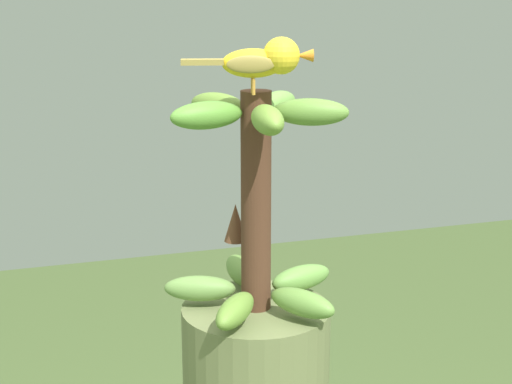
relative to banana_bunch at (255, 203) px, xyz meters
The scene contains 2 objects.
banana_bunch is the anchor object (origin of this frame).
perched_bird 0.22m from the banana_bunch, 93.44° to the left, with size 0.18×0.07×0.08m.
Camera 1 is at (0.33, 1.06, 1.80)m, focal length 53.84 mm.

